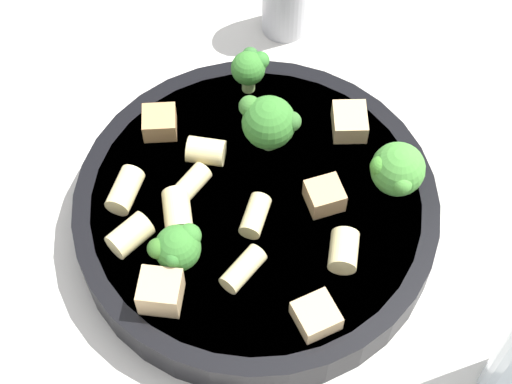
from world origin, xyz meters
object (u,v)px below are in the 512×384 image
(rigatoni_2, at_px, (206,151))
(rigatoni_5, at_px, (344,251))
(broccoli_floret_0, at_px, (397,170))
(rigatoni_7, at_px, (130,235))
(rigatoni_6, at_px, (243,269))
(chicken_chunk_1, at_px, (316,316))
(chicken_chunk_3, at_px, (325,194))
(broccoli_floret_3, at_px, (177,247))
(pasta_bowl, at_px, (256,210))
(broccoli_floret_1, at_px, (250,67))
(chicken_chunk_4, at_px, (159,122))
(rigatoni_4, at_px, (192,182))
(chicken_chunk_2, at_px, (350,122))
(broccoli_floret_2, at_px, (269,122))
(rigatoni_0, at_px, (254,216))
(rigatoni_3, at_px, (177,212))
(rigatoni_1, at_px, (125,194))
(chicken_chunk_0, at_px, (160,292))

(rigatoni_2, bearing_deg, rigatoni_5, -128.75)
(broccoli_floret_0, distance_m, rigatoni_7, 0.17)
(rigatoni_6, xyz_separation_m, chicken_chunk_1, (-0.03, -0.04, -0.00))
(rigatoni_2, relative_size, chicken_chunk_3, 1.10)
(broccoli_floret_3, bearing_deg, pasta_bowl, -44.59)
(broccoli_floret_1, distance_m, chicken_chunk_4, 0.07)
(rigatoni_6, distance_m, rigatoni_7, 0.07)
(rigatoni_4, bearing_deg, chicken_chunk_2, -63.21)
(broccoli_floret_2, height_order, rigatoni_0, broccoli_floret_2)
(rigatoni_0, bearing_deg, chicken_chunk_1, -149.79)
(rigatoni_2, xyz_separation_m, rigatoni_5, (-0.07, -0.09, 0.00))
(rigatoni_5, bearing_deg, pasta_bowl, 54.12)
(pasta_bowl, xyz_separation_m, broccoli_floret_2, (0.04, -0.01, 0.04))
(rigatoni_0, xyz_separation_m, rigatoni_3, (0.00, 0.05, 0.00))
(broccoli_floret_2, xyz_separation_m, rigatoni_5, (-0.08, -0.05, -0.02))
(rigatoni_5, bearing_deg, rigatoni_2, 51.25)
(broccoli_floret_2, height_order, chicken_chunk_3, broccoli_floret_2)
(pasta_bowl, xyz_separation_m, chicken_chunk_4, (0.05, 0.07, 0.02))
(rigatoni_2, distance_m, rigatoni_4, 0.02)
(rigatoni_6, bearing_deg, broccoli_floret_3, 80.09)
(rigatoni_0, height_order, chicken_chunk_1, same)
(chicken_chunk_4, bearing_deg, rigatoni_4, -151.47)
(rigatoni_0, relative_size, rigatoni_4, 1.12)
(pasta_bowl, distance_m, chicken_chunk_3, 0.05)
(rigatoni_3, bearing_deg, rigatoni_7, 122.76)
(rigatoni_1, bearing_deg, broccoli_floret_0, -84.99)
(rigatoni_3, relative_size, chicken_chunk_3, 1.28)
(chicken_chunk_3, bearing_deg, pasta_bowl, 91.74)
(chicken_chunk_2, bearing_deg, rigatoni_3, 124.28)
(chicken_chunk_2, bearing_deg, rigatoni_5, 176.41)
(rigatoni_0, height_order, rigatoni_4, same)
(rigatoni_4, bearing_deg, broccoli_floret_2, -52.99)
(chicken_chunk_2, bearing_deg, chicken_chunk_1, 170.77)
(rigatoni_1, height_order, chicken_chunk_0, chicken_chunk_0)
(chicken_chunk_3, bearing_deg, chicken_chunk_1, 176.16)
(rigatoni_0, xyz_separation_m, rigatoni_4, (0.02, 0.04, 0.00))
(broccoli_floret_3, height_order, rigatoni_3, broccoli_floret_3)
(rigatoni_3, height_order, chicken_chunk_0, chicken_chunk_0)
(broccoli_floret_3, xyz_separation_m, rigatoni_5, (0.01, -0.10, -0.01))
(broccoli_floret_1, xyz_separation_m, rigatoni_7, (-0.12, 0.07, -0.01))
(rigatoni_5, height_order, chicken_chunk_3, rigatoni_5)
(broccoli_floret_3, relative_size, rigatoni_2, 1.34)
(chicken_chunk_4, bearing_deg, pasta_bowl, -129.33)
(rigatoni_3, bearing_deg, rigatoni_1, 70.43)
(broccoli_floret_2, distance_m, broccoli_floret_3, 0.10)
(rigatoni_2, height_order, rigatoni_5, same)
(chicken_chunk_2, xyz_separation_m, chicken_chunk_4, (-0.00, 0.13, 0.00))
(broccoli_floret_1, distance_m, chicken_chunk_3, 0.10)
(rigatoni_2, relative_size, rigatoni_3, 0.86)
(broccoli_floret_2, xyz_separation_m, broccoli_floret_3, (-0.09, 0.05, -0.01))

